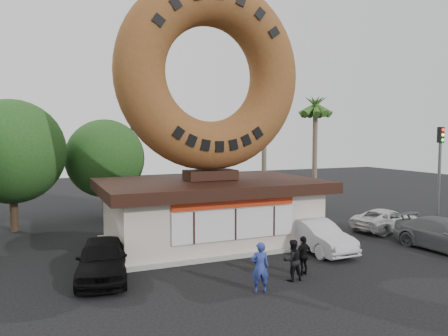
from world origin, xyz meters
name	(u,v)px	position (x,y,z in m)	size (l,w,h in m)	color
ground	(266,277)	(0.00, 0.00, 0.00)	(90.00, 90.00, 0.00)	black
donut_shop	(211,209)	(0.00, 5.98, 1.77)	(11.20, 7.20, 3.80)	beige
giant_donut	(210,74)	(0.00, 6.00, 8.67)	(9.75, 9.75, 2.48)	brown
tree_west	(12,152)	(-9.50, 13.00, 4.64)	(6.00, 6.00, 7.65)	#473321
tree_mid	(105,159)	(-4.00, 15.00, 4.02)	(5.20, 5.20, 6.63)	#473321
palm_near	(264,97)	(7.50, 14.00, 8.41)	(2.60, 2.60, 9.75)	#726651
palm_far	(315,109)	(11.00, 12.50, 7.48)	(2.60, 2.60, 8.75)	#726651
street_lamp	(134,151)	(-1.86, 16.00, 4.48)	(2.11, 0.20, 8.00)	#59595E
traffic_signal	(440,164)	(14.00, 3.99, 3.87)	(0.30, 0.38, 6.07)	#59595E
person_left	(260,267)	(-1.01, -1.37, 0.91)	(0.66, 0.43, 1.81)	navy
person_center	(292,260)	(0.71, -0.78, 0.80)	(0.78, 0.61, 1.60)	black
person_right	(304,255)	(1.50, -0.35, 0.79)	(0.92, 0.38, 1.58)	black
car_black	(102,259)	(-5.98, 2.33, 0.79)	(1.87, 4.66, 1.59)	black
car_silver	(316,236)	(4.07, 2.44, 0.76)	(1.60, 4.59, 1.51)	#B7B7BC
car_grey	(447,236)	(9.85, -0.10, 0.77)	(2.15, 5.29, 1.53)	#585B5D
car_white	(386,220)	(10.54, 4.60, 0.63)	(2.10, 4.55, 1.26)	silver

